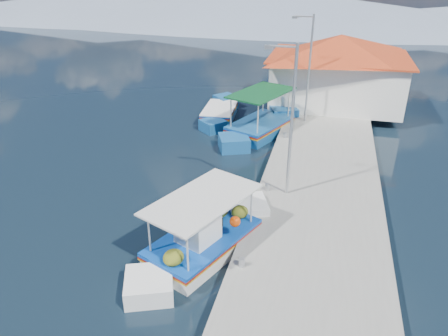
# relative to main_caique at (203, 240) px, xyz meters

# --- Properties ---
(ground) EXTENTS (160.00, 160.00, 0.00)m
(ground) POSITION_rel_main_caique_xyz_m (-2.22, 1.91, -0.46)
(ground) COLOR black
(ground) RESTS_ON ground
(quay) EXTENTS (5.00, 44.00, 0.50)m
(quay) POSITION_rel_main_caique_xyz_m (3.68, 7.91, -0.21)
(quay) COLOR gray
(quay) RESTS_ON ground
(bollards) EXTENTS (0.20, 17.20, 0.30)m
(bollards) POSITION_rel_main_caique_xyz_m (1.58, 7.16, 0.19)
(bollards) COLOR #A5A8AD
(bollards) RESTS_ON quay
(main_caique) EXTENTS (3.90, 6.65, 2.38)m
(main_caique) POSITION_rel_main_caique_xyz_m (0.00, 0.00, 0.00)
(main_caique) COLOR white
(main_caique) RESTS_ON ground
(caique_green_canopy) EXTENTS (3.99, 6.93, 2.80)m
(caique_green_canopy) POSITION_rel_main_caique_xyz_m (-0.05, 11.37, -0.04)
(caique_green_canopy) COLOR #164F89
(caique_green_canopy) RESTS_ON ground
(caique_blue_hull) EXTENTS (2.13, 6.19, 1.10)m
(caique_blue_hull) POSITION_rel_main_caique_xyz_m (-2.95, 13.40, -0.16)
(caique_blue_hull) COLOR #164F89
(caique_blue_hull) RESTS_ON ground
(harbor_building) EXTENTS (10.49, 10.49, 4.40)m
(harbor_building) POSITION_rel_main_caique_xyz_m (3.98, 16.91, 2.32)
(harbor_building) COLOR white
(harbor_building) RESTS_ON quay
(lamp_post_near) EXTENTS (1.21, 0.14, 6.00)m
(lamp_post_near) POSITION_rel_main_caique_xyz_m (2.29, 3.91, 3.39)
(lamp_post_near) COLOR #A5A8AD
(lamp_post_near) RESTS_ON quay
(lamp_post_far) EXTENTS (1.21, 0.14, 6.00)m
(lamp_post_far) POSITION_rel_main_caique_xyz_m (2.29, 12.91, 3.39)
(lamp_post_far) COLOR #A5A8AD
(lamp_post_far) RESTS_ON quay
(mountain_ridge) EXTENTS (171.40, 96.00, 5.50)m
(mountain_ridge) POSITION_rel_main_caique_xyz_m (4.32, 57.91, 1.58)
(mountain_ridge) COLOR slate
(mountain_ridge) RESTS_ON ground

